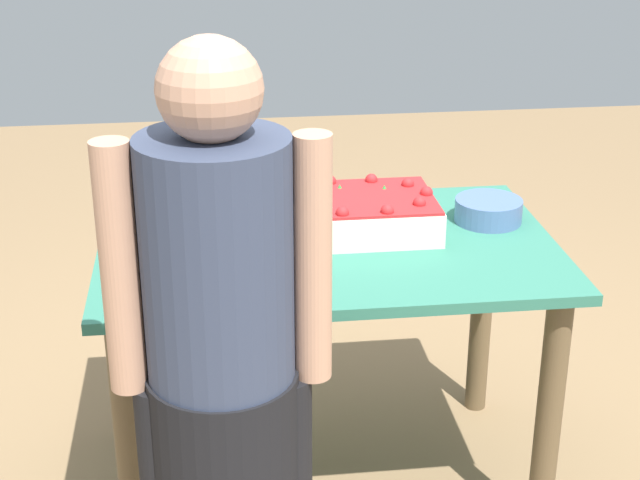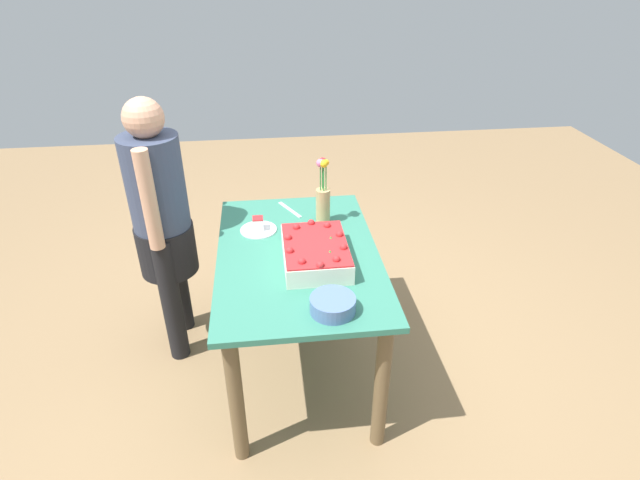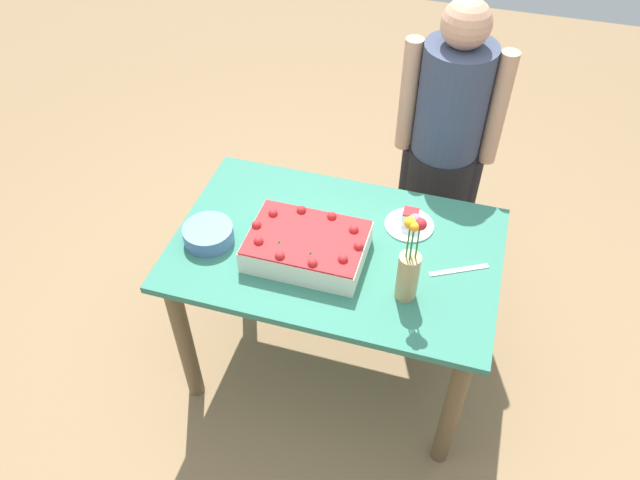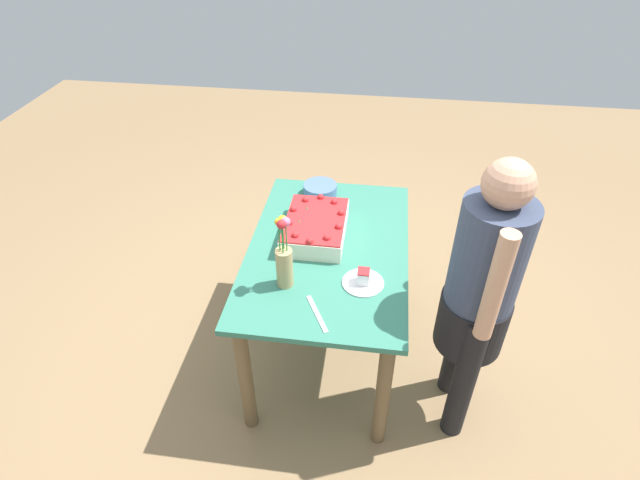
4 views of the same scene
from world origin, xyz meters
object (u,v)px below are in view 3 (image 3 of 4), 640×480
(serving_plate_with_slice, at_px, (410,222))
(flower_vase, at_px, (409,267))
(cake_knife, at_px, (459,270))
(sheet_cake, at_px, (307,246))
(fruit_bowl, at_px, (208,234))
(person_standing, at_px, (446,139))

(serving_plate_with_slice, relative_size, flower_vase, 0.52)
(serving_plate_with_slice, xyz_separation_m, cake_knife, (-0.22, 0.18, -0.02))
(sheet_cake, xyz_separation_m, fruit_bowl, (0.39, 0.03, -0.02))
(serving_plate_with_slice, bearing_deg, person_standing, -96.89)
(flower_vase, bearing_deg, fruit_bowl, -4.08)
(fruit_bowl, xyz_separation_m, person_standing, (-0.79, -0.81, 0.05))
(person_standing, bearing_deg, sheet_cake, -27.29)
(flower_vase, bearing_deg, person_standing, -90.65)
(fruit_bowl, distance_m, person_standing, 1.13)
(sheet_cake, relative_size, fruit_bowl, 2.25)
(serving_plate_with_slice, xyz_separation_m, person_standing, (-0.06, -0.51, 0.06))
(sheet_cake, distance_m, flower_vase, 0.41)
(cake_knife, bearing_deg, fruit_bowl, 159.26)
(sheet_cake, relative_size, flower_vase, 1.16)
(cake_knife, xyz_separation_m, fruit_bowl, (0.95, 0.12, 0.03))
(person_standing, bearing_deg, cake_knife, 13.04)
(cake_knife, bearing_deg, flower_vase, -162.39)
(fruit_bowl, bearing_deg, serving_plate_with_slice, -157.61)
(serving_plate_with_slice, relative_size, cake_knife, 0.85)
(flower_vase, relative_size, fruit_bowl, 1.93)
(cake_knife, distance_m, flower_vase, 0.28)
(sheet_cake, relative_size, cake_knife, 1.90)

